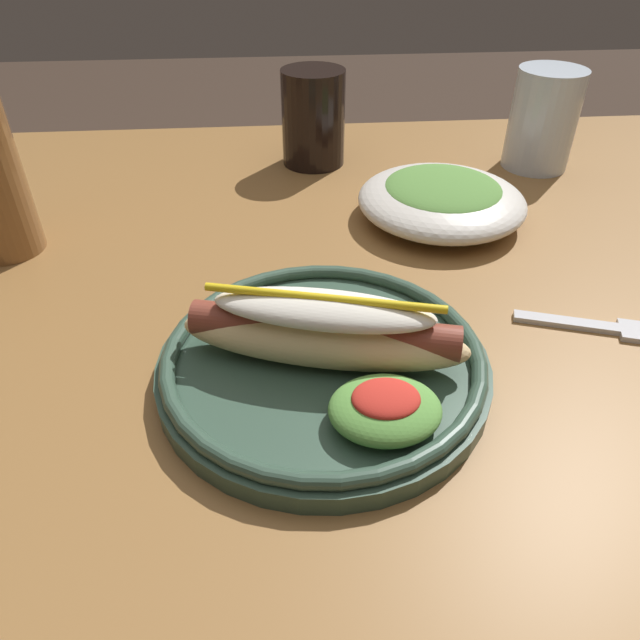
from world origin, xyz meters
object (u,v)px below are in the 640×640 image
Objects in this scene: soda_cup at (311,118)px; side_bowl at (442,199)px; hot_dog_plate at (326,356)px; fork at (601,327)px; water_cup at (543,120)px.

side_bowl is (0.13, -0.17, -0.03)m from soda_cup.
soda_cup is at bearing 87.45° from hot_dog_plate.
side_bowl is at bearing 59.02° from hot_dog_plate.
fork is (0.24, 0.04, -0.02)m from hot_dog_plate.
soda_cup is (-0.22, 0.38, 0.06)m from fork.
water_cup is 0.21m from side_bowl.
hot_dog_plate is 2.13× the size of soda_cup.
water_cup is (0.29, -0.03, 0.00)m from soda_cup.
water_cup is (0.31, 0.38, 0.04)m from hot_dog_plate.
soda_cup reaches higher than side_bowl.
water_cup reaches higher than soda_cup.
fork is 0.22m from side_bowl.
hot_dog_plate reaches higher than side_bowl.
soda_cup is at bearing 173.06° from water_cup.
hot_dog_plate reaches higher than fork.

